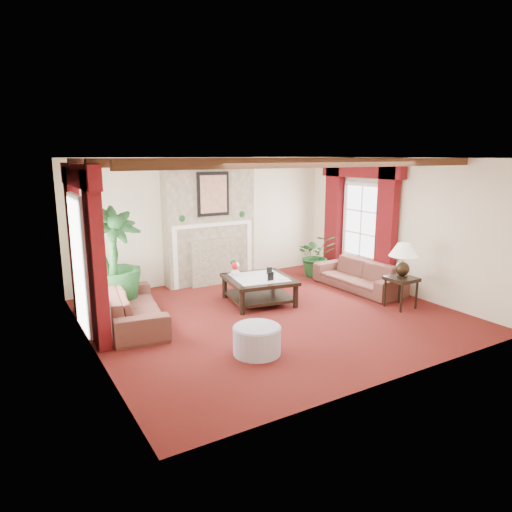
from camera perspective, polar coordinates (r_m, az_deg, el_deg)
floor at (r=8.07m, az=2.08°, el=-7.41°), size 6.00×6.00×0.00m
ceiling at (r=7.59m, az=2.24°, el=12.15°), size 6.00×6.00×0.00m
back_wall at (r=10.10m, az=-6.33°, el=4.48°), size 6.00×0.02×2.70m
left_wall at (r=6.62m, az=-20.25°, el=-0.46°), size 0.02×5.50×2.70m
right_wall at (r=9.65m, az=17.34°, el=3.62°), size 0.02×5.50×2.70m
ceiling_beams at (r=7.59m, az=2.24°, el=11.69°), size 6.00×3.00×0.12m
fireplace at (r=9.83m, az=-6.03°, el=12.17°), size 2.00×0.52×2.70m
french_door_left at (r=7.49m, az=-21.92°, el=6.89°), size 0.10×1.10×2.16m
french_door_right at (r=10.24m, az=13.34°, el=8.72°), size 0.10×1.10×2.16m
curtains_left at (r=7.48m, az=-21.34°, el=10.16°), size 0.20×2.40×2.55m
curtains_right at (r=10.15m, az=13.00°, el=11.08°), size 0.20×2.40×2.55m
sofa_left at (r=7.82m, az=-15.06°, el=-5.34°), size 2.27×1.22×0.82m
sofa_right at (r=9.73m, az=12.71°, el=-1.80°), size 2.06×0.73×0.79m
potted_palm at (r=8.54m, az=-17.41°, el=-3.18°), size 1.88×2.33×1.04m
small_plant at (r=10.63m, az=7.51°, el=-0.45°), size 1.58×1.61×0.77m
coffee_table at (r=8.66m, az=0.37°, el=-4.29°), size 1.37×1.37×0.49m
side_table at (r=8.78m, az=17.63°, el=-4.35°), size 0.52×0.52×0.58m
ottoman at (r=6.52m, az=0.12°, el=-10.49°), size 0.68×0.68×0.40m
table_lamp at (r=8.63m, az=17.90°, el=-0.46°), size 0.51×0.51×0.65m
flower_vase at (r=8.68m, az=-2.62°, el=-1.98°), size 0.27×0.27×0.18m
book at (r=8.45m, az=2.59°, el=-2.06°), size 0.20×0.05×0.27m
photo_frame_a at (r=8.35m, az=1.84°, el=-2.59°), size 0.13×0.03×0.17m
photo_frame_b at (r=8.83m, az=1.68°, el=-1.86°), size 0.11×0.06×0.14m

